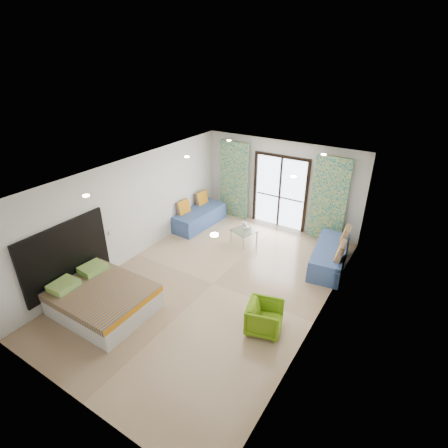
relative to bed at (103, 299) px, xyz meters
The scene contains 24 objects.
floor 2.53m from the bed, 53.95° to the left, with size 5.00×7.50×0.01m, color #957859, non-canonical shape.
ceiling 3.48m from the bed, 53.95° to the left, with size 5.00×7.50×0.01m, color silver, non-canonical shape.
wall_back 6.06m from the bed, 75.66° to the left, with size 5.00×0.01×2.70m, color silver, non-canonical shape.
wall_front 2.50m from the bed, 49.36° to the right, with size 5.00×0.01×2.70m, color silver, non-canonical shape.
wall_left 2.51m from the bed, 116.76° to the left, with size 0.01×7.50×2.70m, color silver, non-canonical shape.
wall_right 4.59m from the bed, 27.03° to the left, with size 0.01×7.50×2.70m, color silver, non-canonical shape.
balcony_door 6.02m from the bed, 75.59° to the left, with size 1.76×0.08×2.28m.
balcony_rail 5.98m from the bed, 75.62° to the left, with size 1.52×0.03×0.04m, color #595451.
curtain_left 5.68m from the bed, 90.75° to the left, with size 1.00×0.10×2.50m, color silver.
curtain_right 6.44m from the bed, 61.60° to the left, with size 1.00×0.10×2.50m, color silver.
downlight_a 2.39m from the bed, 20.80° to the left, with size 0.12×0.12×0.02m, color #FFE0B2.
downlight_b 3.74m from the bed, ahead, with size 0.12×0.12×0.02m, color #FFE0B2.
downlight_c 3.86m from the bed, 88.54° to the left, with size 0.12×0.12×0.02m, color #FFE0B2.
downlight_d 4.81m from the bed, 46.48° to the left, with size 0.12×0.12×0.02m, color #FFE0B2.
downlight_e 5.57m from the bed, 89.12° to the left, with size 0.12×0.12×0.02m, color #FFE0B2.
downlight_f 6.27m from the bed, 60.23° to the left, with size 0.12×0.12×0.02m, color #FFE0B2.
headboard 1.25m from the bed, behind, with size 0.06×2.10×1.50m, color black.
switch_plate 1.77m from the bed, 128.46° to the left, with size 0.02×0.10×0.10m, color silver.
bed is the anchor object (origin of this frame).
daybed_left 4.45m from the bed, 98.27° to the left, with size 0.86×1.95×0.94m.
daybed_right 5.60m from the bed, 50.08° to the left, with size 1.03×2.06×0.97m.
coffee_table 4.32m from the bed, 74.85° to the left, with size 0.77×0.77×0.70m.
vase 4.39m from the bed, 74.67° to the left, with size 0.17×0.18×0.17m, color white.
armchair 3.45m from the bed, 22.12° to the left, with size 0.67×0.63×0.69m, color #6B9C14.
Camera 1 is at (3.86, -5.66, 5.07)m, focal length 28.00 mm.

